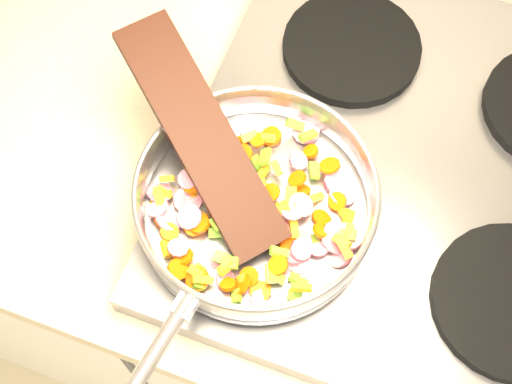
% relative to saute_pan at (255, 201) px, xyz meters
% --- Properties ---
extents(cooktop, '(0.60, 0.60, 0.04)m').
position_rel_saute_pan_xyz_m(cooktop, '(0.18, 0.14, -0.07)').
color(cooktop, '#939399').
rests_on(cooktop, counter_top).
extents(grate_fl, '(0.19, 0.19, 0.02)m').
position_rel_saute_pan_xyz_m(grate_fl, '(0.04, 0.00, -0.04)').
color(grate_fl, black).
rests_on(grate_fl, cooktop).
extents(grate_bl, '(0.19, 0.19, 0.02)m').
position_rel_saute_pan_xyz_m(grate_bl, '(0.04, 0.28, -0.04)').
color(grate_bl, black).
rests_on(grate_bl, cooktop).
extents(saute_pan, '(0.33, 0.49, 0.06)m').
position_rel_saute_pan_xyz_m(saute_pan, '(0.00, 0.00, 0.00)').
color(saute_pan, '#9E9EA5').
rests_on(saute_pan, grate_fl).
extents(vegetable_heap, '(0.28, 0.28, 0.04)m').
position_rel_saute_pan_xyz_m(vegetable_heap, '(0.00, -0.01, -0.02)').
color(vegetable_heap, yellow).
rests_on(vegetable_heap, saute_pan).
extents(wooden_spatula, '(0.28, 0.25, 0.10)m').
position_rel_saute_pan_xyz_m(wooden_spatula, '(-0.08, 0.04, 0.03)').
color(wooden_spatula, black).
rests_on(wooden_spatula, saute_pan).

